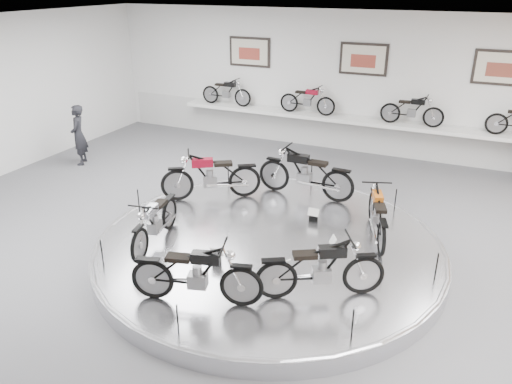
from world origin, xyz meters
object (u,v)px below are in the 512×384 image
at_px(bike_d, 155,221).
at_px(bike_f, 321,268).
at_px(visitor, 79,135).
at_px(bike_e, 196,273).
at_px(shelf, 356,121).
at_px(bike_a, 377,214).
at_px(bike_c, 211,175).
at_px(bike_b, 305,173).
at_px(display_platform, 269,248).

height_order(bike_d, bike_f, bike_f).
bearing_deg(bike_d, visitor, -135.28).
bearing_deg(bike_e, shelf, 72.32).
bearing_deg(bike_a, bike_d, 98.87).
bearing_deg(shelf, bike_c, -110.37).
bearing_deg(bike_a, bike_b, 36.34).
relative_size(display_platform, bike_b, 3.40).
bearing_deg(bike_d, display_platform, 106.85).
bearing_deg(shelf, bike_a, -71.99).
bearing_deg(bike_d, bike_f, 73.80).
relative_size(shelf, visitor, 6.65).
bearing_deg(visitor, bike_b, 58.10).
relative_size(bike_b, bike_e, 1.10).
bearing_deg(shelf, visitor, -149.51).
bearing_deg(bike_f, visitor, 125.52).
bearing_deg(bike_a, bike_e, 128.33).
xyz_separation_m(bike_d, bike_e, (1.59, -1.23, 0.03)).
height_order(bike_f, visitor, visitor).
bearing_deg(shelf, display_platform, -90.00).
distance_m(bike_e, bike_f, 1.86).
bearing_deg(bike_f, bike_d, 144.45).
height_order(bike_b, bike_c, bike_b).
relative_size(bike_b, bike_f, 1.12).
distance_m(bike_a, bike_d, 4.08).
bearing_deg(bike_b, bike_a, 147.02).
bearing_deg(display_platform, bike_c, 146.52).
xyz_separation_m(bike_a, bike_c, (-3.67, 0.28, 0.06)).
bearing_deg(bike_c, bike_a, 142.94).
bearing_deg(bike_f, bike_a, 50.64).
height_order(bike_c, bike_e, bike_c).
bearing_deg(bike_b, bike_e, 89.38).
height_order(shelf, bike_d, bike_d).
relative_size(shelf, bike_b, 5.84).
xyz_separation_m(shelf, bike_e, (-0.24, -8.58, -0.20)).
relative_size(shelf, bike_d, 6.88).
bearing_deg(bike_b, bike_c, 29.62).
relative_size(bike_e, visitor, 1.03).
relative_size(display_platform, bike_e, 3.76).
bearing_deg(display_platform, bike_d, -152.72).
distance_m(display_platform, bike_c, 2.39).
xyz_separation_m(bike_a, bike_f, (-0.38, -2.25, 0.02)).
bearing_deg(bike_d, shelf, 155.56).
xyz_separation_m(bike_b, bike_f, (1.47, -3.51, -0.06)).
bearing_deg(bike_a, visitor, 60.87).
bearing_deg(bike_e, bike_c, 99.81).
relative_size(bike_c, bike_d, 1.15).
height_order(bike_a, bike_b, bike_b).
height_order(display_platform, bike_e, bike_e).
distance_m(shelf, bike_d, 7.57).
xyz_separation_m(bike_e, bike_f, (1.62, 0.91, -0.01)).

